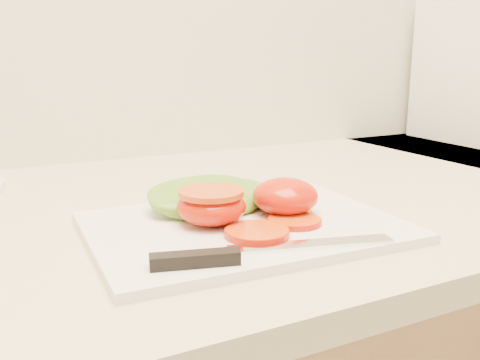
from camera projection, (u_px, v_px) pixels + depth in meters
name	position (u px, v px, depth m)	size (l,w,h in m)	color
cutting_board	(244.00, 227.00, 0.57)	(0.33, 0.24, 0.01)	white
tomato_half_dome	(285.00, 196.00, 0.60)	(0.07, 0.07, 0.04)	red
tomato_half_cut	(211.00, 205.00, 0.56)	(0.07, 0.07, 0.04)	red
tomato_slice_0	(257.00, 233.00, 0.53)	(0.06, 0.06, 0.01)	#CD4915
tomato_slice_1	(295.00, 221.00, 0.57)	(0.06, 0.06, 0.01)	#CD4915
lettuce_leaf_0	(209.00, 196.00, 0.62)	(0.15, 0.10, 0.03)	#519327
lettuce_leaf_1	(239.00, 194.00, 0.64)	(0.10, 0.07, 0.02)	#519327
knife	(243.00, 253.00, 0.47)	(0.24, 0.06, 0.01)	silver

